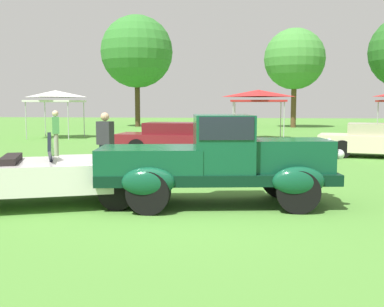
# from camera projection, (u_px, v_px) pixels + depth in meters

# --- Properties ---
(ground_plane) EXTENTS (120.00, 120.00, 0.00)m
(ground_plane) POSITION_uv_depth(u_px,v_px,m) (198.00, 211.00, 8.27)
(ground_plane) COLOR #4C8433
(feature_pickup_truck) EXTENTS (4.57, 2.34, 1.70)m
(feature_pickup_truck) POSITION_uv_depth(u_px,v_px,m) (218.00, 159.00, 8.68)
(feature_pickup_truck) COLOR black
(feature_pickup_truck) RESTS_ON ground_plane
(neighbor_convertible) EXTENTS (4.92, 3.25, 1.40)m
(neighbor_convertible) POSITION_uv_depth(u_px,v_px,m) (44.00, 175.00, 8.71)
(neighbor_convertible) COLOR silver
(neighbor_convertible) RESTS_ON ground_plane
(show_car_burgundy) EXTENTS (4.55, 1.91, 1.22)m
(show_car_burgundy) POSITION_uv_depth(u_px,v_px,m) (175.00, 139.00, 17.56)
(show_car_burgundy) COLOR maroon
(show_car_burgundy) RESTS_ON ground_plane
(show_car_cream) EXTENTS (4.50, 2.63, 1.22)m
(show_car_cream) POSITION_uv_depth(u_px,v_px,m) (379.00, 141.00, 16.70)
(show_car_cream) COLOR beige
(show_car_cream) RESTS_ON ground_plane
(spectator_between_cars) EXTENTS (0.45, 0.35, 1.69)m
(spectator_between_cars) POSITION_uv_depth(u_px,v_px,m) (105.00, 142.00, 12.01)
(spectator_between_cars) COLOR #283351
(spectator_between_cars) RESTS_ON ground_plane
(spectator_by_row) EXTENTS (0.38, 0.46, 1.69)m
(spectator_by_row) POSITION_uv_depth(u_px,v_px,m) (56.00, 132.00, 16.63)
(spectator_by_row) COLOR #9E998E
(spectator_by_row) RESTS_ON ground_plane
(canopy_tent_left_field) EXTENTS (2.70, 2.70, 2.71)m
(canopy_tent_left_field) POSITION_uv_depth(u_px,v_px,m) (55.00, 95.00, 26.36)
(canopy_tent_left_field) COLOR #B7B7BC
(canopy_tent_left_field) RESTS_ON ground_plane
(canopy_tent_center_field) EXTENTS (2.92, 2.92, 2.71)m
(canopy_tent_center_field) POSITION_uv_depth(u_px,v_px,m) (258.00, 95.00, 25.25)
(canopy_tent_center_field) COLOR #B7B7BC
(canopy_tent_center_field) RESTS_ON ground_plane
(treeline_far_left) EXTENTS (6.19, 6.19, 9.55)m
(treeline_far_left) POSITION_uv_depth(u_px,v_px,m) (137.00, 52.00, 39.89)
(treeline_far_left) COLOR #47331E
(treeline_far_left) RESTS_ON ground_plane
(treeline_mid_left) EXTENTS (5.04, 5.04, 8.20)m
(treeline_mid_left) POSITION_uv_depth(u_px,v_px,m) (295.00, 59.00, 38.39)
(treeline_mid_left) COLOR brown
(treeline_mid_left) RESTS_ON ground_plane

